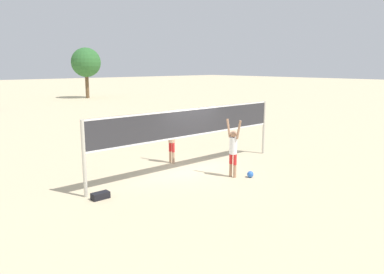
{
  "coord_description": "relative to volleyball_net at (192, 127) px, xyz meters",
  "views": [
    {
      "loc": [
        -9.14,
        -10.34,
        3.98
      ],
      "look_at": [
        0.0,
        0.0,
        1.32
      ],
      "focal_mm": 35.0,
      "sensor_mm": 36.0,
      "label": 1
    }
  ],
  "objects": [
    {
      "name": "ground_plane",
      "position": [
        0.0,
        0.0,
        -1.71
      ],
      "size": [
        200.0,
        200.0,
        0.0
      ],
      "primitive_type": "plane",
      "color": "beige"
    },
    {
      "name": "player_blocker",
      "position": [
        0.16,
        1.44,
        -0.6
      ],
      "size": [
        0.28,
        0.7,
        2.12
      ],
      "rotation": [
        0.0,
        0.0,
        -1.57
      ],
      "color": "tan",
      "rests_on": "ground_plane"
    },
    {
      "name": "player_spiker",
      "position": [
        0.57,
        -1.57,
        -0.61
      ],
      "size": [
        0.28,
        0.7,
        2.1
      ],
      "rotation": [
        0.0,
        0.0,
        1.57
      ],
      "color": "tan",
      "rests_on": "ground_plane"
    },
    {
      "name": "gear_bag",
      "position": [
        -4.1,
        -0.46,
        -1.61
      ],
      "size": [
        0.53,
        0.28,
        0.2
      ],
      "color": "black",
      "rests_on": "ground_plane"
    },
    {
      "name": "volleyball_net",
      "position": [
        0.0,
        0.0,
        0.0
      ],
      "size": [
        8.81,
        0.12,
        2.39
      ],
      "color": "beige",
      "rests_on": "ground_plane"
    },
    {
      "name": "tree_left_cluster",
      "position": [
        11.63,
        32.4,
        2.54
      ],
      "size": [
        3.51,
        3.51,
        6.05
      ],
      "color": "brown",
      "rests_on": "ground_plane"
    },
    {
      "name": "volleyball",
      "position": [
        1.0,
        -2.04,
        -1.6
      ],
      "size": [
        0.23,
        0.23,
        0.23
      ],
      "color": "blue",
      "rests_on": "ground_plane"
    }
  ]
}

